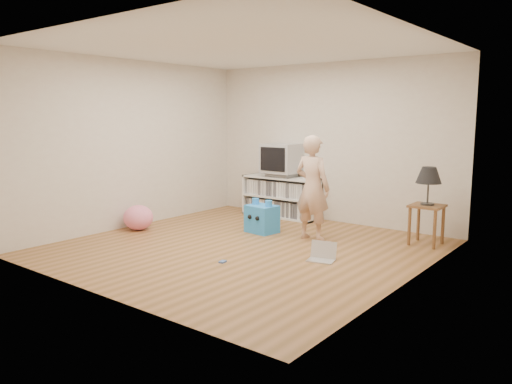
{
  "coord_description": "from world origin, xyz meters",
  "views": [
    {
      "loc": [
        4.1,
        -5.01,
        1.74
      ],
      "look_at": [
        -0.11,
        0.4,
        0.69
      ],
      "focal_mm": 35.0,
      "sensor_mm": 36.0,
      "label": 1
    }
  ],
  "objects_px": {
    "dvd_deck": "(281,175)",
    "table_lamp": "(429,176)",
    "laptop": "(322,255)",
    "plush_blue": "(262,218)",
    "person": "(312,188)",
    "side_table": "(427,215)",
    "crt_tv": "(281,158)",
    "plush_pink": "(138,218)",
    "media_unit": "(282,197)"
  },
  "relations": [
    {
      "from": "dvd_deck",
      "to": "table_lamp",
      "type": "height_order",
      "value": "table_lamp"
    },
    {
      "from": "laptop",
      "to": "plush_blue",
      "type": "height_order",
      "value": "plush_blue"
    },
    {
      "from": "table_lamp",
      "to": "person",
      "type": "relative_size",
      "value": 0.35
    },
    {
      "from": "side_table",
      "to": "laptop",
      "type": "bearing_deg",
      "value": -115.88
    },
    {
      "from": "side_table",
      "to": "laptop",
      "type": "relative_size",
      "value": 1.48
    },
    {
      "from": "crt_tv",
      "to": "table_lamp",
      "type": "xyz_separation_m",
      "value": [
        2.66,
        -0.37,
        -0.08
      ]
    },
    {
      "from": "crt_tv",
      "to": "table_lamp",
      "type": "height_order",
      "value": "crt_tv"
    },
    {
      "from": "side_table",
      "to": "person",
      "type": "xyz_separation_m",
      "value": [
        -1.38,
        -0.71,
        0.32
      ]
    },
    {
      "from": "crt_tv",
      "to": "table_lamp",
      "type": "relative_size",
      "value": 1.17
    },
    {
      "from": "table_lamp",
      "to": "laptop",
      "type": "xyz_separation_m",
      "value": [
        -0.73,
        -1.51,
        -0.88
      ]
    },
    {
      "from": "table_lamp",
      "to": "person",
      "type": "distance_m",
      "value": 1.56
    },
    {
      "from": "dvd_deck",
      "to": "plush_blue",
      "type": "bearing_deg",
      "value": -68.39
    },
    {
      "from": "plush_blue",
      "to": "plush_pink",
      "type": "bearing_deg",
      "value": -140.15
    },
    {
      "from": "media_unit",
      "to": "plush_blue",
      "type": "height_order",
      "value": "media_unit"
    },
    {
      "from": "side_table",
      "to": "plush_blue",
      "type": "bearing_deg",
      "value": -160.07
    },
    {
      "from": "laptop",
      "to": "plush_blue",
      "type": "bearing_deg",
      "value": 140.46
    },
    {
      "from": "dvd_deck",
      "to": "laptop",
      "type": "distance_m",
      "value": 2.78
    },
    {
      "from": "media_unit",
      "to": "table_lamp",
      "type": "distance_m",
      "value": 2.76
    },
    {
      "from": "plush_pink",
      "to": "laptop",
      "type": "bearing_deg",
      "value": 5.97
    },
    {
      "from": "side_table",
      "to": "plush_pink",
      "type": "bearing_deg",
      "value": -154.27
    },
    {
      "from": "plush_pink",
      "to": "media_unit",
      "type": "bearing_deg",
      "value": 62.82
    },
    {
      "from": "dvd_deck",
      "to": "table_lamp",
      "type": "relative_size",
      "value": 0.87
    },
    {
      "from": "media_unit",
      "to": "laptop",
      "type": "relative_size",
      "value": 3.78
    },
    {
      "from": "crt_tv",
      "to": "media_unit",
      "type": "bearing_deg",
      "value": 90.0
    },
    {
      "from": "dvd_deck",
      "to": "crt_tv",
      "type": "distance_m",
      "value": 0.29
    },
    {
      "from": "side_table",
      "to": "table_lamp",
      "type": "height_order",
      "value": "table_lamp"
    },
    {
      "from": "crt_tv",
      "to": "plush_blue",
      "type": "bearing_deg",
      "value": -68.33
    },
    {
      "from": "side_table",
      "to": "media_unit",
      "type": "bearing_deg",
      "value": 171.76
    },
    {
      "from": "dvd_deck",
      "to": "laptop",
      "type": "relative_size",
      "value": 1.21
    },
    {
      "from": "crt_tv",
      "to": "laptop",
      "type": "relative_size",
      "value": 1.62
    },
    {
      "from": "person",
      "to": "crt_tv",
      "type": "bearing_deg",
      "value": -37.96
    },
    {
      "from": "table_lamp",
      "to": "person",
      "type": "height_order",
      "value": "person"
    },
    {
      "from": "dvd_deck",
      "to": "side_table",
      "type": "bearing_deg",
      "value": -7.91
    },
    {
      "from": "dvd_deck",
      "to": "plush_blue",
      "type": "height_order",
      "value": "dvd_deck"
    },
    {
      "from": "table_lamp",
      "to": "laptop",
      "type": "distance_m",
      "value": 1.9
    },
    {
      "from": "side_table",
      "to": "plush_pink",
      "type": "xyz_separation_m",
      "value": [
        -3.8,
        -1.83,
        -0.22
      ]
    },
    {
      "from": "crt_tv",
      "to": "person",
      "type": "xyz_separation_m",
      "value": [
        1.29,
        -1.08,
        -0.28
      ]
    },
    {
      "from": "person",
      "to": "plush_blue",
      "type": "distance_m",
      "value": 0.98
    },
    {
      "from": "media_unit",
      "to": "plush_blue",
      "type": "relative_size",
      "value": 2.78
    },
    {
      "from": "person",
      "to": "laptop",
      "type": "distance_m",
      "value": 1.23
    },
    {
      "from": "crt_tv",
      "to": "side_table",
      "type": "distance_m",
      "value": 2.76
    },
    {
      "from": "crt_tv",
      "to": "plush_pink",
      "type": "relative_size",
      "value": 1.33
    },
    {
      "from": "dvd_deck",
      "to": "person",
      "type": "distance_m",
      "value": 1.68
    },
    {
      "from": "side_table",
      "to": "laptop",
      "type": "xyz_separation_m",
      "value": [
        -0.73,
        -1.51,
        -0.36
      ]
    },
    {
      "from": "person",
      "to": "side_table",
      "type": "bearing_deg",
      "value": -150.67
    },
    {
      "from": "table_lamp",
      "to": "laptop",
      "type": "relative_size",
      "value": 1.39
    },
    {
      "from": "media_unit",
      "to": "person",
      "type": "relative_size",
      "value": 0.95
    },
    {
      "from": "table_lamp",
      "to": "plush_pink",
      "type": "distance_m",
      "value": 4.29
    },
    {
      "from": "dvd_deck",
      "to": "side_table",
      "type": "relative_size",
      "value": 0.82
    },
    {
      "from": "crt_tv",
      "to": "person",
      "type": "relative_size",
      "value": 0.41
    }
  ]
}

